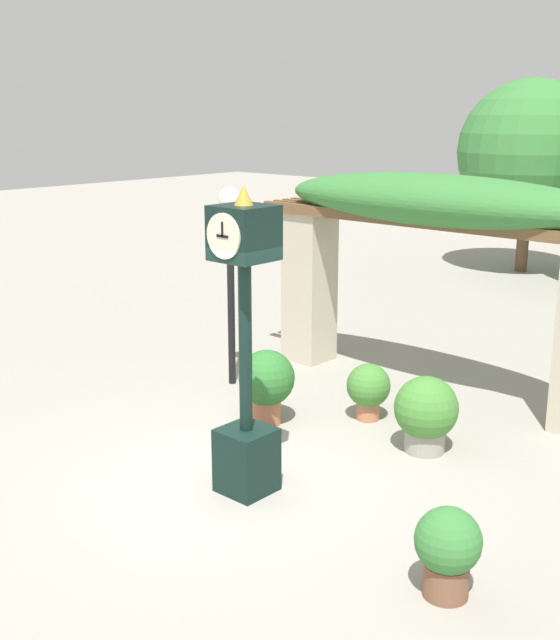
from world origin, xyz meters
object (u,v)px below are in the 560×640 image
object	(u,v)px
potted_plant_far_right	(448,548)
lamp_post	(230,245)
potted_plant_far_left	(368,388)
potted_plant_near_left	(426,412)
potted_plant_near_right	(267,381)
pedestal_clock	(245,354)

from	to	relation	value
potted_plant_far_right	lamp_post	distance (m)	5.69
potted_plant_far_left	potted_plant_far_right	xyz separation A→B (m)	(2.67, -2.63, 0.01)
potted_plant_near_left	lamp_post	bearing A→B (deg)	176.90
potted_plant_far_right	potted_plant_near_right	bearing A→B (deg)	154.34
potted_plant_far_right	lamp_post	bearing A→B (deg)	153.38
potted_plant_far_right	potted_plant_near_left	bearing A→B (deg)	125.58
pedestal_clock	potted_plant_far_left	size ratio (longest dim) A/B	4.29
potted_plant_far_left	lamp_post	size ratio (longest dim) A/B	0.26
potted_plant_far_left	potted_plant_far_right	bearing A→B (deg)	-44.51
pedestal_clock	potted_plant_far_left	xyz separation A→B (m)	(-0.23, 2.39, -1.04)
pedestal_clock	lamp_post	world-z (taller)	pedestal_clock
potted_plant_near_right	potted_plant_near_left	bearing A→B (deg)	17.31
potted_plant_near_left	potted_plant_near_right	world-z (taller)	potted_plant_near_right
potted_plant_near_left	potted_plant_far_right	xyz separation A→B (m)	(1.63, -2.28, -0.05)
potted_plant_far_left	potted_plant_far_right	size ratio (longest dim) A/B	0.95
pedestal_clock	potted_plant_near_right	xyz separation A→B (m)	(-1.07, 1.45, -0.90)
pedestal_clock	potted_plant_near_right	distance (m)	2.02
potted_plant_far_left	lamp_post	distance (m)	2.72
potted_plant_far_left	potted_plant_near_left	bearing A→B (deg)	-18.59
potted_plant_far_right	lamp_post	xyz separation A→B (m)	(-4.90, 2.45, 1.55)
potted_plant_near_right	potted_plant_far_left	world-z (taller)	potted_plant_near_right
pedestal_clock	potted_plant_far_left	distance (m)	2.61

